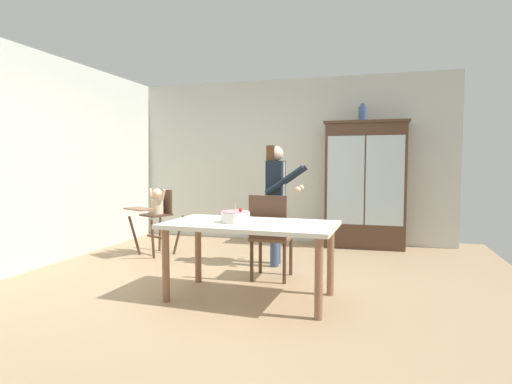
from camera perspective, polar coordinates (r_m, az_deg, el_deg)
ground_plane at (r=4.69m, az=-2.33°, el=-12.25°), size 6.24×6.24×0.00m
wall_back at (r=7.04m, az=4.43°, el=4.31°), size 5.32×0.06×2.70m
wall_left at (r=5.89m, az=-27.51°, el=3.92°), size 0.06×5.32×2.70m
china_cabinet at (r=6.65m, az=14.71°, el=1.01°), size 1.26×0.48×1.95m
ceramic_vase at (r=6.68m, az=14.40°, el=10.37°), size 0.13×0.13×0.27m
high_chair_with_toddler at (r=6.11m, az=-13.47°, el=-2.29°), size 0.76×0.83×0.95m
adult_person at (r=5.30m, az=2.80°, el=0.29°), size 0.52×0.50×1.53m
dining_table at (r=4.02m, az=-0.81°, el=-5.52°), size 1.66×0.93×0.74m
birthday_cake at (r=4.03m, az=-2.83°, el=-3.39°), size 0.28×0.28×0.19m
dining_chair_far_side at (r=4.64m, az=1.89°, el=-5.37°), size 0.44×0.44×0.96m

